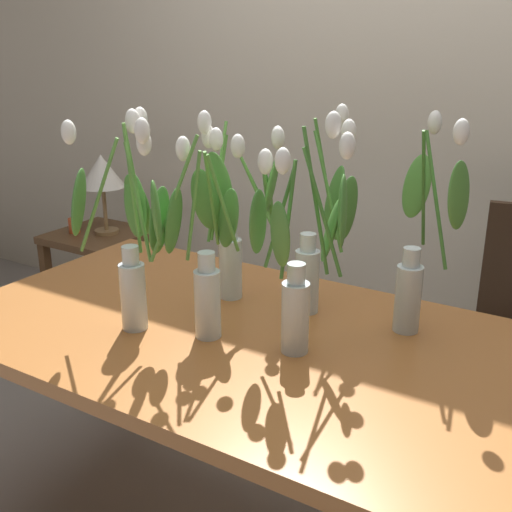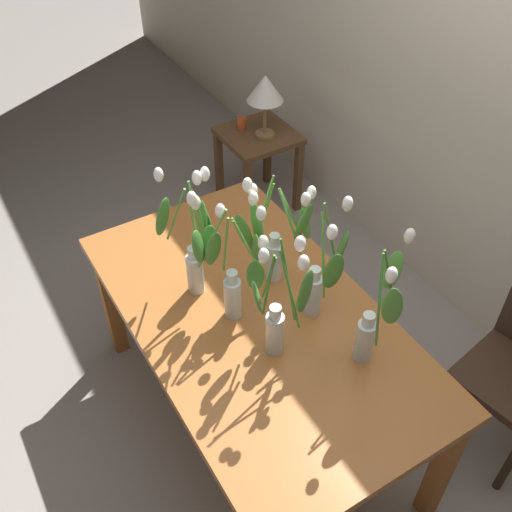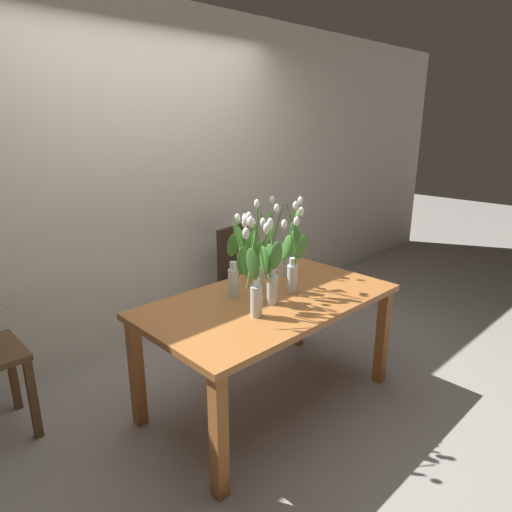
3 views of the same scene
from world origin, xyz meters
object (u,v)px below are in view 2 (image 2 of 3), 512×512
at_px(tulip_vase_5, 194,245).
at_px(side_table, 258,149).
at_px(dining_table, 256,330).
at_px(tulip_vase_1, 374,322).
at_px(tulip_vase_2, 277,308).
at_px(table_lamp, 265,90).
at_px(tulip_vase_4, 277,240).
at_px(tulip_vase_3, 321,281).
at_px(pillar_candle, 242,123).
at_px(tulip_vase_0, 231,268).

xyz_separation_m(tulip_vase_5, side_table, (-1.18, 1.01, -0.54)).
xyz_separation_m(dining_table, tulip_vase_1, (0.39, 0.24, 0.29)).
bearing_deg(dining_table, tulip_vase_2, -7.73).
bearing_deg(tulip_vase_2, tulip_vase_5, -167.23).
bearing_deg(table_lamp, tulip_vase_4, -30.03).
xyz_separation_m(tulip_vase_3, table_lamp, (-1.51, 0.69, -0.07)).
xyz_separation_m(dining_table, tulip_vase_4, (-0.11, 0.17, 0.32)).
xyz_separation_m(tulip_vase_1, tulip_vase_5, (-0.64, -0.37, 0.03)).
relative_size(table_lamp, pillar_candle, 5.31).
bearing_deg(tulip_vase_4, tulip_vase_3, 10.74).
bearing_deg(tulip_vase_3, pillar_candle, 159.65).
relative_size(tulip_vase_2, table_lamp, 1.46).
xyz_separation_m(tulip_vase_3, tulip_vase_5, (-0.37, -0.34, 0.05)).
relative_size(tulip_vase_0, tulip_vase_4, 1.00).
bearing_deg(side_table, pillar_candle, -149.03).
height_order(tulip_vase_2, tulip_vase_3, tulip_vase_2).
bearing_deg(tulip_vase_5, table_lamp, 137.86).
height_order(tulip_vase_3, tulip_vase_4, tulip_vase_3).
bearing_deg(side_table, table_lamp, 24.49).
xyz_separation_m(tulip_vase_0, tulip_vase_5, (-0.18, -0.06, 0.01)).
distance_m(tulip_vase_5, side_table, 1.64).
xyz_separation_m(dining_table, tulip_vase_0, (-0.08, -0.06, 0.32)).
bearing_deg(tulip_vase_1, pillar_candle, 163.12).
xyz_separation_m(tulip_vase_3, side_table, (-1.55, 0.67, -0.49)).
bearing_deg(dining_table, pillar_candle, 151.77).
bearing_deg(table_lamp, tulip_vase_3, -24.66).
distance_m(dining_table, tulip_vase_3, 0.37).
distance_m(tulip_vase_3, table_lamp, 1.66).
bearing_deg(table_lamp, dining_table, -33.02).
relative_size(tulip_vase_1, tulip_vase_2, 0.97).
distance_m(table_lamp, pillar_candle, 0.31).
height_order(side_table, pillar_candle, pillar_candle).
bearing_deg(tulip_vase_3, tulip_vase_0, -125.72).
distance_m(tulip_vase_3, tulip_vase_5, 0.50).
bearing_deg(side_table, tulip_vase_5, -40.50).
xyz_separation_m(tulip_vase_4, tulip_vase_5, (-0.14, -0.29, 0.00)).
bearing_deg(dining_table, tulip_vase_5, -153.78).
relative_size(tulip_vase_0, tulip_vase_3, 0.98).
relative_size(tulip_vase_3, tulip_vase_4, 1.02).
bearing_deg(tulip_vase_1, table_lamp, 159.55).
height_order(tulip_vase_4, tulip_vase_5, tulip_vase_5).
xyz_separation_m(tulip_vase_1, side_table, (-1.82, 0.64, -0.51)).
bearing_deg(tulip_vase_4, tulip_vase_5, -115.73).
height_order(side_table, table_lamp, table_lamp).
height_order(tulip_vase_2, tulip_vase_4, tulip_vase_2).
relative_size(tulip_vase_5, pillar_candle, 7.62).
bearing_deg(table_lamp, tulip_vase_0, -36.30).
relative_size(tulip_vase_5, table_lamp, 1.44).
xyz_separation_m(tulip_vase_1, tulip_vase_3, (-0.27, -0.03, -0.01)).
xyz_separation_m(dining_table, tulip_vase_5, (-0.25, -0.12, 0.32)).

